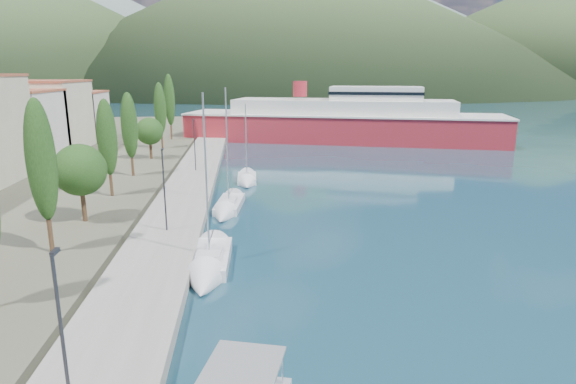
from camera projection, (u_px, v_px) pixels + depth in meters
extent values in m
plane|color=#1A3F51|center=(255.00, 115.00, 138.94)|extent=(1400.00, 1400.00, 0.00)
cube|color=gray|center=(186.00, 195.00, 47.23)|extent=(5.00, 88.00, 0.80)
cone|color=slate|center=(38.00, 19.00, 581.99)|extent=(640.00, 640.00, 150.00)
cone|color=slate|center=(302.00, 14.00, 665.18)|extent=(760.00, 760.00, 180.00)
cone|color=slate|center=(570.00, 26.00, 622.47)|extent=(640.00, 640.00, 140.00)
cone|color=#394F2B|center=(294.00, 16.00, 399.03)|extent=(480.00, 480.00, 115.00)
cone|color=#394F2B|center=(558.00, 32.00, 401.98)|extent=(420.00, 420.00, 90.00)
cube|color=silver|center=(18.00, 128.00, 61.45)|extent=(9.00, 11.00, 9.00)
cube|color=#9E5138|center=(13.00, 91.00, 60.32)|extent=(9.20, 11.20, 0.30)
cube|color=beige|center=(51.00, 116.00, 71.96)|extent=(9.00, 13.00, 10.00)
cube|color=#9E5138|center=(47.00, 81.00, 70.71)|extent=(9.20, 13.20, 0.30)
cube|color=silver|center=(76.00, 117.00, 82.83)|extent=(9.00, 10.00, 8.00)
cube|color=#9E5138|center=(74.00, 92.00, 81.82)|extent=(9.20, 10.20, 0.30)
cylinder|color=#47301E|center=(51.00, 236.00, 31.24)|extent=(0.30, 0.30, 2.20)
ellipsoid|color=#214317|center=(41.00, 160.00, 30.03)|extent=(1.80, 1.80, 7.79)
cylinder|color=#47301E|center=(84.00, 206.00, 37.74)|extent=(0.36, 0.36, 2.51)
sphere|color=#214317|center=(80.00, 170.00, 37.05)|extent=(4.02, 4.02, 4.02)
cylinder|color=#47301E|center=(111.00, 185.00, 45.61)|extent=(0.30, 0.30, 2.01)
ellipsoid|color=#214317|center=(107.00, 137.00, 44.50)|extent=(1.80, 1.80, 7.12)
cylinder|color=#47301E|center=(133.00, 167.00, 54.40)|extent=(0.30, 0.30, 2.05)
ellipsoid|color=#214317|center=(129.00, 125.00, 53.26)|extent=(1.80, 1.80, 7.28)
cylinder|color=#47301E|center=(151.00, 150.00, 65.13)|extent=(0.36, 0.36, 2.28)
sphere|color=#214317|center=(149.00, 131.00, 64.50)|extent=(3.65, 3.65, 3.65)
cylinder|color=#47301E|center=(162.00, 141.00, 74.21)|extent=(0.30, 0.30, 2.19)
ellipsoid|color=#214317|center=(160.00, 108.00, 73.00)|extent=(1.80, 1.80, 7.77)
cylinder|color=#47301E|center=(171.00, 132.00, 83.79)|extent=(0.30, 0.30, 2.45)
ellipsoid|color=#214317|center=(169.00, 100.00, 82.43)|extent=(1.80, 1.80, 8.70)
cylinder|color=#2D2D33|center=(63.00, 344.00, 15.22)|extent=(0.12, 0.12, 6.00)
cube|color=#2D2D33|center=(55.00, 252.00, 14.73)|extent=(0.15, 0.50, 0.12)
cylinder|color=#2D2D33|center=(164.00, 191.00, 34.79)|extent=(0.12, 0.12, 6.00)
cube|color=#2D2D33|center=(162.00, 149.00, 34.30)|extent=(0.15, 0.50, 0.12)
cylinder|color=#2D2D33|center=(195.00, 145.00, 56.44)|extent=(0.12, 0.12, 6.00)
cube|color=#2D2D33|center=(194.00, 119.00, 55.96)|extent=(0.15, 0.50, 0.12)
cube|color=slate|center=(242.00, 368.00, 15.77)|extent=(3.11, 3.43, 0.11)
cube|color=silver|center=(210.00, 260.00, 31.30)|extent=(2.70, 6.15, 0.97)
cube|color=silver|center=(209.00, 253.00, 30.75)|extent=(1.57, 2.48, 0.38)
cylinder|color=silver|center=(206.00, 177.00, 29.55)|extent=(0.12, 0.12, 10.24)
cone|color=silver|center=(203.00, 285.00, 27.54)|extent=(2.58, 2.92, 2.48)
cube|color=silver|center=(230.00, 205.00, 44.31)|extent=(2.88, 6.15, 0.84)
cube|color=silver|center=(229.00, 200.00, 43.80)|extent=(1.57, 2.51, 0.33)
cylinder|color=silver|center=(227.00, 146.00, 42.59)|extent=(0.12, 0.12, 10.22)
cone|color=silver|center=(223.00, 217.00, 40.64)|extent=(2.47, 3.01, 2.14)
cube|color=silver|center=(247.00, 179.00, 55.11)|extent=(2.15, 4.78, 0.81)
cube|color=silver|center=(247.00, 175.00, 54.68)|extent=(1.28, 1.92, 0.32)
cylinder|color=silver|center=(246.00, 141.00, 53.72)|extent=(0.12, 0.12, 8.14)
cone|color=silver|center=(247.00, 185.00, 52.18)|extent=(2.11, 2.25, 2.08)
cube|color=#A4222D|center=(342.00, 130.00, 86.31)|extent=(56.77, 26.83, 5.39)
cube|color=silver|center=(342.00, 114.00, 85.66)|extent=(57.24, 27.27, 0.29)
cube|color=silver|center=(343.00, 108.00, 85.38)|extent=(39.63, 20.06, 2.89)
cube|color=silver|center=(376.00, 93.00, 83.66)|extent=(17.00, 11.28, 2.31)
cylinder|color=#A4222D|center=(300.00, 89.00, 86.04)|extent=(2.50, 2.50, 2.69)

